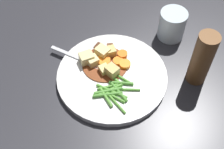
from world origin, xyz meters
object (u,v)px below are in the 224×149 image
Objects in this scene: carrot_slice_2 at (122,55)px; fork at (81,59)px; meat_chunk_1 at (99,48)px; carrot_slice_3 at (102,62)px; potato_chunk_3 at (110,52)px; potato_chunk_4 at (114,71)px; potato_chunk_5 at (104,70)px; pepper_mill at (202,59)px; water_glass at (172,25)px; potato_chunk_1 at (93,61)px; carrot_slice_1 at (125,64)px; dinner_plate at (112,76)px; potato_chunk_2 at (103,52)px; meat_chunk_0 at (110,48)px; carrot_slice_0 at (118,61)px; potato_chunk_0 at (87,58)px.

carrot_slice_2 is 0.11m from fork.
fork is (-0.00, 0.06, -0.01)m from meat_chunk_1.
meat_chunk_1 is at bearing -15.69° from carrot_slice_3.
fork is at bearing 72.99° from potato_chunk_3.
meat_chunk_1 is at bearing -1.76° from potato_chunk_4.
potato_chunk_4 is 0.03m from potato_chunk_5.
potato_chunk_4 is 0.22m from pepper_mill.
potato_chunk_1 is at bearing 89.73° from water_glass.
water_glass is (-0.03, -0.27, 0.02)m from fork.
carrot_slice_1 is 0.09m from meat_chunk_1.
meat_chunk_1 is at bearing 44.03° from pepper_mill.
carrot_slice_2 reaches higher than dinner_plate.
potato_chunk_2 is at bearing 60.13° from carrot_slice_2.
potato_chunk_2 is at bearing 107.82° from meat_chunk_0.
potato_chunk_4 is (-0.04, 0.05, 0.01)m from carrot_slice_2.
potato_chunk_3 is 0.06m from potato_chunk_5.
potato_chunk_2 is at bearing 71.60° from potato_chunk_3.
dinner_plate is 0.09m from meat_chunk_0.
pepper_mill reaches higher than carrot_slice_1.
potato_chunk_3 is 1.13× the size of potato_chunk_5.
potato_chunk_4 is at bearing 104.79° from water_glass.
potato_chunk_3 is at bearing -84.81° from potato_chunk_1.
potato_chunk_1 is 0.06m from potato_chunk_3.
potato_chunk_1 reaches higher than carrot_slice_0.
pepper_mill reaches higher than potato_chunk_4.
water_glass is (-0.01, -0.20, 0.01)m from potato_chunk_3.
potato_chunk_4 is 1.22× the size of potato_chunk_5.
potato_chunk_2 reaches higher than meat_chunk_1.
potato_chunk_5 is 1.07× the size of meat_chunk_0.
carrot_slice_3 is at bearing 66.34° from carrot_slice_0.
carrot_slice_1 is 0.06m from potato_chunk_5.
carrot_slice_1 is 0.09m from potato_chunk_1.
potato_chunk_1 is 0.05m from meat_chunk_1.
pepper_mill reaches higher than potato_chunk_2.
potato_chunk_5 reaches higher than fork.
carrot_slice_3 is at bearing 53.01° from pepper_mill.
potato_chunk_1 reaches higher than dinner_plate.
carrot_slice_2 is at bearing -100.50° from potato_chunk_1.
carrot_slice_0 is at bearing 122.22° from carrot_slice_2.
potato_chunk_0 is at bearing 86.47° from potato_chunk_2.
potato_chunk_0 is at bearing 81.98° from potato_chunk_3.
potato_chunk_3 is 0.20m from water_glass.
carrot_slice_3 is 1.36× the size of potato_chunk_5.
carrot_slice_0 is 1.06× the size of potato_chunk_5.
meat_chunk_0 is at bearing 83.47° from water_glass.
potato_chunk_3 is 0.08m from fork.
potato_chunk_4 reaches higher than fork.
fork is at bearing 50.85° from carrot_slice_1.
meat_chunk_0 is at bearing -72.33° from potato_chunk_1.
fork is (0.07, 0.04, -0.01)m from potato_chunk_5.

